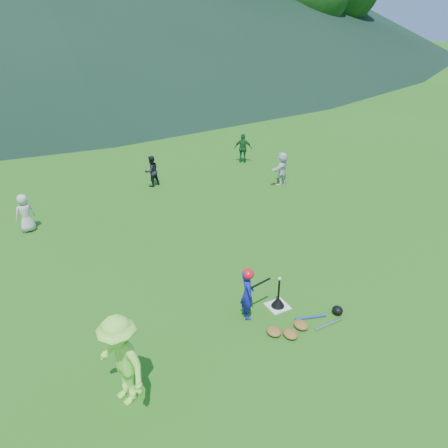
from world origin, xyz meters
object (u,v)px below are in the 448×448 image
object	(u,v)px
home_plate	(278,306)
equipment_pile	(301,325)
fielder_b	(152,171)
fielder_c	(243,148)
fielder_a	(25,213)
batter_child	(247,294)
adult_coach	(121,361)
fielder_d	(282,168)
batting_tee	(278,302)

from	to	relation	value
home_plate	equipment_pile	bearing A→B (deg)	-87.61
fielder_b	fielder_c	bearing A→B (deg)	172.79
fielder_a	fielder_b	distance (m)	4.63
fielder_b	fielder_c	xyz separation A→B (m)	(4.14, 0.62, 0.05)
fielder_a	batter_child	bearing A→B (deg)	105.06
adult_coach	fielder_d	bearing A→B (deg)	112.65
fielder_a	fielder_c	size ratio (longest dim) A/B	0.94
batter_child	fielder_c	size ratio (longest dim) A/B	0.95
fielder_d	batting_tee	world-z (taller)	fielder_d
home_plate	fielder_d	distance (m)	7.21
batter_child	batting_tee	distance (m)	0.88
fielder_d	equipment_pile	size ratio (longest dim) A/B	0.66
fielder_b	batting_tee	size ratio (longest dim) A/B	1.64
home_plate	fielder_b	distance (m)	7.92
fielder_d	fielder_b	bearing A→B (deg)	-55.50
batter_child	fielder_c	xyz separation A→B (m)	(4.87, 8.47, 0.03)
fielder_b	adult_coach	bearing A→B (deg)	51.71
batter_child	fielder_d	distance (m)	7.61
home_plate	fielder_c	distance (m)	9.48
fielder_b	fielder_d	world-z (taller)	fielder_d
fielder_c	fielder_d	distance (m)	2.66
fielder_b	batting_tee	world-z (taller)	fielder_b
batting_tee	fielder_b	bearing A→B (deg)	90.22
batter_child	home_plate	bearing A→B (deg)	-76.76
fielder_c	adult_coach	bearing A→B (deg)	85.37
home_plate	fielder_b	xyz separation A→B (m)	(-0.03, 7.90, 0.55)
home_plate	fielder_c	bearing A→B (deg)	64.28
fielder_a	fielder_d	distance (m)	8.55
fielder_b	fielder_a	bearing A→B (deg)	3.96
fielder_a	equipment_pile	distance (m)	8.42
fielder_c	fielder_d	world-z (taller)	fielder_c
fielder_d	fielder_c	bearing A→B (deg)	-118.44
batter_child	fielder_b	distance (m)	7.89
batting_tee	equipment_pile	size ratio (longest dim) A/B	0.38
batter_child	batting_tee	bearing A→B (deg)	-76.76
fielder_c	batting_tee	size ratio (longest dim) A/B	1.78
home_plate	fielder_b	bearing A→B (deg)	90.22
adult_coach	fielder_b	world-z (taller)	adult_coach
fielder_b	fielder_c	size ratio (longest dim) A/B	0.92
fielder_b	batting_tee	xyz separation A→B (m)	(0.03, -7.90, -0.43)
adult_coach	batter_child	bearing A→B (deg)	89.14
fielder_b	fielder_d	xyz separation A→B (m)	(4.18, -2.04, 0.04)
equipment_pile	fielder_d	bearing A→B (deg)	58.28
fielder_a	fielder_d	bearing A→B (deg)	161.88
batter_child	batting_tee	size ratio (longest dim) A/B	1.69
batter_child	batting_tee	world-z (taller)	batter_child
fielder_a	fielder_c	distance (m)	8.77
equipment_pile	home_plate	bearing A→B (deg)	92.39
fielder_b	batting_tee	distance (m)	7.92
fielder_b	equipment_pile	world-z (taller)	fielder_b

